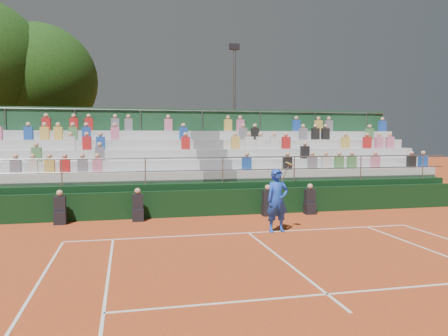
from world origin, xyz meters
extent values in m
plane|color=#BA491F|center=(0.00, 0.00, 0.00)|extent=(90.00, 90.00, 0.00)
cube|color=white|center=(0.00, 0.00, 0.01)|extent=(11.00, 0.06, 0.01)
cube|color=white|center=(0.00, -3.20, 0.01)|extent=(0.06, 6.40, 0.01)
cube|color=white|center=(0.00, -5.49, 0.01)|extent=(8.22, 0.06, 0.01)
cube|color=black|center=(0.00, 3.20, 0.50)|extent=(20.00, 0.15, 1.00)
cube|color=black|center=(-5.95, 2.75, 0.22)|extent=(0.40, 0.40, 0.44)
cube|color=black|center=(-5.95, 2.75, 0.70)|extent=(0.38, 0.25, 0.55)
sphere|color=tan|center=(-5.95, 2.75, 1.08)|extent=(0.22, 0.22, 0.22)
cube|color=black|center=(-3.32, 2.75, 0.22)|extent=(0.40, 0.40, 0.44)
cube|color=black|center=(-3.32, 2.75, 0.70)|extent=(0.38, 0.25, 0.55)
sphere|color=tan|center=(-3.32, 2.75, 1.08)|extent=(0.22, 0.22, 0.22)
cube|color=black|center=(1.54, 2.75, 0.22)|extent=(0.40, 0.40, 0.44)
cube|color=black|center=(1.54, 2.75, 0.70)|extent=(0.38, 0.25, 0.55)
sphere|color=tan|center=(1.54, 2.75, 1.08)|extent=(0.22, 0.22, 0.22)
cube|color=black|center=(3.26, 2.75, 0.22)|extent=(0.40, 0.40, 0.44)
cube|color=black|center=(3.26, 2.75, 0.70)|extent=(0.38, 0.25, 0.55)
sphere|color=tan|center=(3.26, 2.75, 1.08)|extent=(0.22, 0.22, 0.22)
cube|color=black|center=(0.00, 6.30, 0.60)|extent=(20.00, 5.20, 1.20)
cube|color=silver|center=(-5.35, 4.62, 1.41)|extent=(9.30, 0.85, 0.42)
cube|color=silver|center=(5.35, 4.62, 1.41)|extent=(9.30, 0.85, 0.42)
cube|color=slate|center=(0.00, 4.62, 1.41)|extent=(1.40, 0.85, 0.42)
cube|color=silver|center=(-5.35, 5.47, 1.83)|extent=(9.30, 0.85, 0.42)
cube|color=silver|center=(5.35, 5.47, 1.83)|extent=(9.30, 0.85, 0.42)
cube|color=slate|center=(0.00, 5.47, 1.83)|extent=(1.40, 0.85, 0.42)
cube|color=silver|center=(-5.35, 6.33, 2.25)|extent=(9.30, 0.85, 0.42)
cube|color=silver|center=(5.35, 6.33, 2.25)|extent=(9.30, 0.85, 0.42)
cube|color=slate|center=(0.00, 6.33, 2.25)|extent=(1.40, 0.85, 0.42)
cube|color=silver|center=(-5.35, 7.17, 2.67)|extent=(9.30, 0.85, 0.42)
cube|color=silver|center=(5.35, 7.17, 2.67)|extent=(9.30, 0.85, 0.42)
cube|color=slate|center=(0.00, 7.17, 2.67)|extent=(1.40, 0.85, 0.42)
cube|color=silver|center=(-5.35, 8.03, 3.09)|extent=(9.30, 0.85, 0.42)
cube|color=silver|center=(5.35, 8.03, 3.09)|extent=(9.30, 0.85, 0.42)
cube|color=slate|center=(0.00, 8.03, 3.09)|extent=(1.40, 0.85, 0.42)
cube|color=#1B4729|center=(0.00, 8.55, 2.20)|extent=(20.00, 0.12, 4.40)
cylinder|color=gray|center=(0.00, 3.75, 2.20)|extent=(20.00, 0.05, 0.05)
cylinder|color=gray|center=(0.00, 8.45, 4.30)|extent=(20.00, 0.05, 0.05)
cube|color=slate|center=(-7.71, 4.47, 1.90)|extent=(0.36, 0.24, 0.56)
cube|color=silver|center=(-7.12, 4.47, 1.90)|extent=(0.36, 0.24, 0.56)
cube|color=gold|center=(-6.53, 4.47, 1.90)|extent=(0.36, 0.24, 0.56)
cube|color=red|center=(-5.98, 4.47, 1.90)|extent=(0.36, 0.24, 0.56)
cube|color=slate|center=(-5.34, 4.47, 1.90)|extent=(0.36, 0.24, 0.56)
cube|color=pink|center=(-4.79, 4.47, 1.90)|extent=(0.36, 0.24, 0.56)
cube|color=#4C8C4C|center=(-7.13, 5.32, 2.32)|extent=(0.36, 0.24, 0.56)
cube|color=slate|center=(-4.75, 5.32, 2.32)|extent=(0.36, 0.24, 0.56)
cube|color=silver|center=(-5.95, 6.17, 2.74)|extent=(0.36, 0.24, 0.56)
cube|color=red|center=(-5.30, 6.17, 2.74)|extent=(0.36, 0.24, 0.56)
cube|color=#1E4CB2|center=(-4.74, 6.17, 2.74)|extent=(0.36, 0.24, 0.56)
cube|color=red|center=(-1.14, 6.17, 2.74)|extent=(0.36, 0.24, 0.56)
cube|color=#1E4CB2|center=(-7.75, 7.02, 3.16)|extent=(0.36, 0.24, 0.56)
cube|color=gold|center=(-7.11, 7.02, 3.16)|extent=(0.36, 0.24, 0.56)
cube|color=gold|center=(-6.55, 7.02, 3.16)|extent=(0.36, 0.24, 0.56)
cube|color=#4C8C4C|center=(-5.94, 7.02, 3.16)|extent=(0.36, 0.24, 0.56)
cube|color=#1E4CB2|center=(-5.39, 7.02, 3.16)|extent=(0.36, 0.24, 0.56)
cube|color=pink|center=(-4.18, 7.02, 3.16)|extent=(0.36, 0.24, 0.56)
cube|color=#1E4CB2|center=(-1.12, 7.02, 3.16)|extent=(0.36, 0.24, 0.56)
cube|color=red|center=(-7.17, 7.88, 3.58)|extent=(0.36, 0.24, 0.56)
cube|color=red|center=(-5.99, 7.88, 3.58)|extent=(0.36, 0.24, 0.56)
cube|color=red|center=(-5.34, 7.88, 3.58)|extent=(0.36, 0.24, 0.56)
cube|color=slate|center=(-4.18, 7.88, 3.58)|extent=(0.36, 0.24, 0.56)
cube|color=slate|center=(-3.58, 7.88, 3.58)|extent=(0.36, 0.24, 0.56)
cube|color=pink|center=(-1.73, 7.88, 3.58)|extent=(0.36, 0.24, 0.56)
cube|color=#1E4CB2|center=(1.18, 4.47, 1.90)|extent=(0.36, 0.24, 0.56)
cube|color=black|center=(2.98, 4.47, 1.90)|extent=(0.36, 0.24, 0.56)
cube|color=slate|center=(4.11, 4.47, 1.90)|extent=(0.36, 0.24, 0.56)
cube|color=silver|center=(4.74, 4.47, 1.90)|extent=(0.36, 0.24, 0.56)
cube|color=#4C8C4C|center=(5.37, 4.47, 1.90)|extent=(0.36, 0.24, 0.56)
cube|color=#4C8C4C|center=(5.98, 4.47, 1.90)|extent=(0.36, 0.24, 0.56)
cube|color=pink|center=(7.12, 4.47, 1.90)|extent=(0.36, 0.24, 0.56)
cube|color=black|center=(8.95, 4.47, 1.90)|extent=(0.36, 0.24, 0.56)
cube|color=#1E4CB2|center=(9.55, 4.47, 1.90)|extent=(0.36, 0.24, 0.56)
cube|color=black|center=(4.13, 5.32, 2.32)|extent=(0.36, 0.24, 0.56)
cube|color=gold|center=(1.12, 6.17, 2.74)|extent=(0.36, 0.24, 0.56)
cube|color=silver|center=(1.76, 6.17, 2.74)|extent=(0.36, 0.24, 0.56)
cube|color=silver|center=(2.31, 6.17, 2.74)|extent=(0.36, 0.24, 0.56)
cube|color=silver|center=(2.97, 6.17, 2.74)|extent=(0.36, 0.24, 0.56)
cube|color=red|center=(3.55, 6.17, 2.74)|extent=(0.36, 0.24, 0.56)
cube|color=gold|center=(6.57, 6.17, 2.74)|extent=(0.36, 0.24, 0.56)
cube|color=red|center=(7.71, 6.17, 2.74)|extent=(0.36, 0.24, 0.56)
cube|color=pink|center=(8.34, 6.17, 2.74)|extent=(0.36, 0.24, 0.56)
cube|color=pink|center=(8.95, 6.17, 2.74)|extent=(0.36, 0.24, 0.56)
cube|color=slate|center=(1.72, 7.02, 3.16)|extent=(0.36, 0.24, 0.56)
cube|color=black|center=(2.30, 7.02, 3.16)|extent=(0.36, 0.24, 0.56)
cube|color=slate|center=(4.75, 7.02, 3.16)|extent=(0.36, 0.24, 0.56)
cube|color=black|center=(5.39, 7.02, 3.16)|extent=(0.36, 0.24, 0.56)
cube|color=black|center=(5.93, 7.02, 3.16)|extent=(0.36, 0.24, 0.56)
cube|color=#4C8C4C|center=(8.34, 7.02, 3.16)|extent=(0.36, 0.24, 0.56)
cube|color=gold|center=(1.18, 7.88, 3.58)|extent=(0.36, 0.24, 0.56)
cube|color=pink|center=(1.80, 7.88, 3.58)|extent=(0.36, 0.24, 0.56)
cube|color=#1E4CB2|center=(4.73, 7.88, 3.58)|extent=(0.36, 0.24, 0.56)
cube|color=gold|center=(5.94, 7.88, 3.58)|extent=(0.36, 0.24, 0.56)
cube|color=slate|center=(6.51, 7.88, 3.58)|extent=(0.36, 0.24, 0.56)
cube|color=#1E4CB2|center=(9.59, 7.88, 3.58)|extent=(0.36, 0.24, 0.56)
imported|color=blue|center=(0.93, -0.04, 1.00)|extent=(0.77, 0.55, 2.00)
cylinder|color=gray|center=(1.18, -0.04, 1.85)|extent=(0.26, 0.03, 0.51)
cylinder|color=#E5D866|center=(1.33, -0.04, 2.15)|extent=(0.26, 0.28, 0.14)
cylinder|color=#3A2615|center=(-8.53, 14.12, 1.81)|extent=(0.50, 0.50, 3.62)
sphere|color=#14330D|center=(-8.53, 14.12, 6.23)|extent=(6.52, 6.52, 6.52)
cylinder|color=gray|center=(2.73, 12.85, 4.12)|extent=(0.16, 0.16, 8.25)
cube|color=black|center=(2.73, 12.85, 8.42)|extent=(0.60, 0.25, 0.35)
camera|label=1|loc=(-3.68, -12.97, 2.98)|focal=35.00mm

